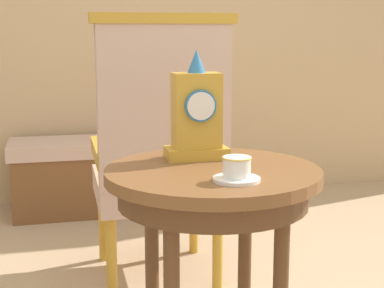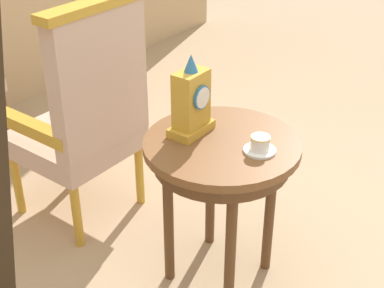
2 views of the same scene
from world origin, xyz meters
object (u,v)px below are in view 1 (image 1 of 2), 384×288
object	(u,v)px
side_table	(213,197)
window_bench	(89,175)
teacup_left	(237,170)
armchair	(160,149)
mantel_clock	(197,116)

from	to	relation	value
side_table	window_bench	size ratio (longest dim) A/B	0.74
teacup_left	armchair	size ratio (longest dim) A/B	0.11
mantel_clock	window_bench	world-z (taller)	mantel_clock
teacup_left	armchair	bearing A→B (deg)	92.29
mantel_clock	armchair	size ratio (longest dim) A/B	0.29
side_table	mantel_clock	size ratio (longest dim) A/B	2.03
teacup_left	window_bench	size ratio (longest dim) A/B	0.14
teacup_left	mantel_clock	bearing A→B (deg)	96.51
teacup_left	mantel_clock	distance (m)	0.32
mantel_clock	teacup_left	bearing A→B (deg)	-83.49
side_table	teacup_left	distance (m)	0.20
teacup_left	mantel_clock	size ratio (longest dim) A/B	0.38
armchair	window_bench	world-z (taller)	armchair
teacup_left	window_bench	world-z (taller)	teacup_left
armchair	mantel_clock	bearing A→B (deg)	-89.77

